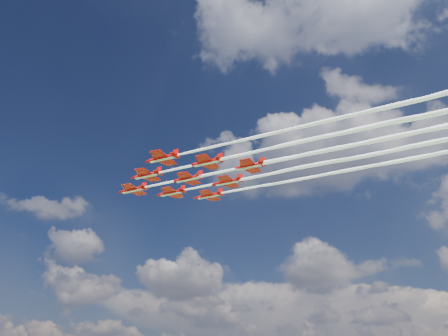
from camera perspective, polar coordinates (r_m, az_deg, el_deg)
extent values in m
cylinder|color=red|center=(150.92, -11.81, -2.79)|extent=(8.59, 1.22, 1.18)
cone|color=red|center=(153.99, -13.44, -3.11)|extent=(2.15, 1.19, 1.18)
cone|color=red|center=(148.16, -10.22, -2.48)|extent=(1.61, 1.08, 1.07)
ellipsoid|color=black|center=(152.32, -12.45, -2.76)|extent=(2.24, 0.99, 0.77)
cube|color=red|center=(150.60, -11.65, -2.78)|extent=(3.48, 9.89, 0.15)
cube|color=red|center=(148.57, -10.46, -2.53)|extent=(1.52, 3.87, 0.13)
cube|color=red|center=(148.84, -10.37, -2.17)|extent=(1.72, 0.16, 1.93)
cube|color=silver|center=(150.71, -11.83, -2.98)|extent=(8.06, 1.00, 0.13)
cylinder|color=red|center=(139.59, -10.09, -0.92)|extent=(8.59, 1.22, 1.18)
cone|color=red|center=(142.50, -11.88, -1.31)|extent=(2.15, 1.19, 1.18)
cone|color=red|center=(136.99, -8.34, -0.54)|extent=(1.61, 1.08, 1.07)
ellipsoid|color=black|center=(140.95, -10.80, -0.90)|extent=(2.24, 0.99, 0.77)
cube|color=red|center=(139.29, -9.91, -0.90)|extent=(3.48, 9.89, 0.15)
cube|color=red|center=(137.37, -8.60, -0.60)|extent=(1.52, 3.87, 0.13)
cube|color=red|center=(137.69, -8.50, -0.22)|extent=(1.72, 0.16, 1.93)
cube|color=silver|center=(139.36, -10.10, -1.12)|extent=(8.06, 1.00, 0.13)
cylinder|color=red|center=(151.15, -6.88, -3.23)|extent=(8.59, 1.22, 1.18)
cone|color=red|center=(153.84, -8.60, -3.55)|extent=(2.15, 1.19, 1.18)
cone|color=red|center=(148.76, -5.21, -2.91)|extent=(1.61, 1.08, 1.07)
ellipsoid|color=black|center=(152.40, -7.56, -3.19)|extent=(2.24, 0.99, 0.77)
cube|color=red|center=(150.87, -6.71, -3.21)|extent=(3.48, 9.89, 0.15)
cube|color=red|center=(149.10, -5.46, -2.96)|extent=(1.52, 3.87, 0.13)
cube|color=red|center=(149.40, -5.37, -2.61)|extent=(1.72, 0.16, 1.93)
cube|color=silver|center=(150.94, -6.89, -3.41)|extent=(8.06, 1.00, 0.13)
cylinder|color=red|center=(128.59, -8.06, 1.28)|extent=(8.59, 1.22, 1.18)
cone|color=red|center=(131.31, -10.05, 0.81)|extent=(2.15, 1.19, 1.18)
cone|color=red|center=(126.19, -6.12, 1.73)|extent=(1.61, 1.08, 1.07)
ellipsoid|color=black|center=(129.88, -8.85, 1.28)|extent=(2.24, 0.99, 0.77)
cube|color=red|center=(128.30, -7.86, 1.30)|extent=(3.48, 9.89, 0.15)
cube|color=red|center=(126.53, -6.41, 1.66)|extent=(1.52, 3.87, 0.13)
cube|color=red|center=(126.90, -6.31, 2.07)|extent=(1.72, 0.16, 1.93)
cube|color=silver|center=(128.34, -8.08, 1.07)|extent=(8.06, 1.00, 0.13)
cylinder|color=red|center=(140.22, -4.77, -1.39)|extent=(8.59, 1.22, 1.18)
cone|color=red|center=(142.72, -6.66, -1.77)|extent=(2.15, 1.19, 1.18)
cone|color=red|center=(138.02, -2.94, -1.02)|extent=(1.61, 1.08, 1.07)
ellipsoid|color=black|center=(141.41, -5.53, -1.36)|extent=(2.24, 0.99, 0.77)
cube|color=red|center=(139.96, -4.58, -1.37)|extent=(3.48, 9.89, 0.15)
cube|color=red|center=(138.34, -3.22, -1.07)|extent=(1.52, 3.87, 0.13)
cube|color=red|center=(138.67, -3.13, -0.70)|extent=(1.72, 0.16, 1.93)
cube|color=silver|center=(139.99, -4.78, -1.59)|extent=(8.06, 1.00, 0.13)
cylinder|color=red|center=(152.50, -1.99, -3.63)|extent=(8.59, 1.22, 1.18)
cone|color=red|center=(154.80, -3.78, -3.95)|extent=(2.15, 1.19, 1.18)
cone|color=red|center=(150.48, -0.27, -3.32)|extent=(1.61, 1.08, 1.07)
ellipsoid|color=black|center=(153.59, -2.71, -3.59)|extent=(2.24, 0.99, 0.77)
cube|color=red|center=(152.26, -1.81, -3.62)|extent=(3.48, 9.89, 0.15)
cube|color=red|center=(150.77, -0.53, -3.36)|extent=(1.52, 3.87, 0.13)
cube|color=red|center=(151.08, -0.45, -3.01)|extent=(1.72, 0.16, 1.93)
cube|color=silver|center=(152.29, -2.00, -3.82)|extent=(8.06, 1.00, 0.13)
cylinder|color=red|center=(129.68, -2.32, 0.76)|extent=(8.59, 1.22, 1.18)
cone|color=red|center=(131.95, -4.40, 0.31)|extent=(2.15, 1.19, 1.18)
cone|color=red|center=(127.72, -0.30, 1.20)|extent=(1.61, 1.08, 1.07)
ellipsoid|color=black|center=(130.79, -3.16, 0.77)|extent=(2.24, 0.99, 0.77)
cube|color=red|center=(129.44, -2.11, 0.78)|extent=(3.48, 9.89, 0.15)
cube|color=red|center=(128.00, -0.60, 1.13)|extent=(1.52, 3.87, 0.13)
cube|color=red|center=(128.37, -0.51, 1.53)|extent=(1.72, 0.16, 1.93)
cube|color=silver|center=(129.44, -2.32, 0.55)|extent=(8.06, 1.00, 0.13)
cylinder|color=red|center=(142.05, 0.45, -1.83)|extent=(8.59, 1.22, 1.18)
cone|color=red|center=(144.13, -1.50, -2.21)|extent=(2.15, 1.19, 1.18)
cone|color=red|center=(140.26, 2.33, -1.47)|extent=(1.61, 1.08, 1.07)
ellipsoid|color=black|center=(143.06, -0.33, -1.81)|extent=(2.24, 0.99, 0.77)
cube|color=red|center=(141.83, 0.65, -1.81)|extent=(3.48, 9.89, 0.15)
cube|color=red|center=(140.52, 2.05, -1.52)|extent=(1.52, 3.87, 0.13)
cube|color=red|center=(140.86, 2.12, -1.15)|extent=(1.72, 0.16, 1.93)
cube|color=silver|center=(141.82, 0.45, -2.03)|extent=(8.06, 1.00, 0.13)
cylinder|color=red|center=(132.06, 3.27, 0.25)|extent=(8.59, 1.22, 1.18)
cone|color=red|center=(133.87, 1.14, -0.19)|extent=(2.15, 1.19, 1.18)
cone|color=red|center=(130.54, 5.33, 0.67)|extent=(1.61, 1.08, 1.07)
ellipsoid|color=black|center=(132.98, 2.41, 0.26)|extent=(2.24, 0.99, 0.77)
cube|color=red|center=(131.86, 3.49, 0.27)|extent=(3.48, 9.89, 0.15)
cube|color=red|center=(130.75, 5.02, 0.60)|extent=(1.52, 3.87, 0.13)
cube|color=red|center=(131.14, 5.09, 1.00)|extent=(1.72, 0.16, 1.93)
cube|color=silver|center=(131.82, 3.28, 0.04)|extent=(8.06, 1.00, 0.13)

